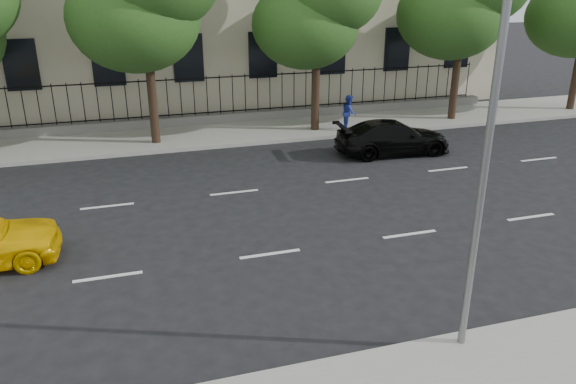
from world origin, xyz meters
name	(u,v)px	position (x,y,z in m)	size (l,w,h in m)	color
ground	(300,306)	(0.00, 0.00, 0.00)	(120.00, 120.00, 0.00)	black
far_sidewalk	(201,135)	(0.00, 14.00, 0.07)	(60.00, 4.00, 0.15)	gray
lane_markings	(250,219)	(0.00, 4.75, 0.01)	(49.60, 4.62, 0.01)	silver
iron_fence	(195,113)	(0.00, 15.70, 0.65)	(30.00, 0.50, 2.20)	slate
street_light	(477,76)	(2.50, -1.77, 5.15)	(0.25, 3.32, 8.05)	slate
black_sedan	(393,137)	(6.90, 9.35, 0.66)	(1.86, 4.58, 1.33)	black
pedestrian_far	(349,112)	(6.43, 12.72, 0.93)	(0.76, 0.59, 1.56)	#233399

